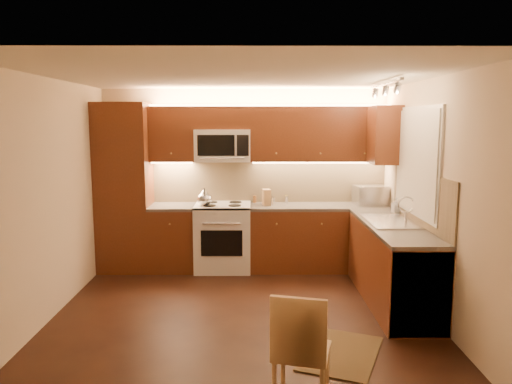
{
  "coord_description": "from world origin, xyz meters",
  "views": [
    {
      "loc": [
        0.11,
        -5.06,
        2.05
      ],
      "look_at": [
        0.15,
        0.55,
        1.25
      ],
      "focal_mm": 34.83,
      "sensor_mm": 36.0,
      "label": 1
    }
  ],
  "objects_px": {
    "sink": "(390,215)",
    "toaster_oven": "(370,195)",
    "stove": "(223,237)",
    "knife_block": "(267,197)",
    "kettle": "(204,197)",
    "dining_chair": "(302,348)",
    "microwave": "(223,145)",
    "soap_bottle": "(396,205)"
  },
  "relations": [
    {
      "from": "sink",
      "to": "toaster_oven",
      "type": "relative_size",
      "value": 1.97
    },
    {
      "from": "stove",
      "to": "knife_block",
      "type": "xyz_separation_m",
      "value": [
        0.6,
        0.05,
        0.55
      ]
    },
    {
      "from": "kettle",
      "to": "dining_chair",
      "type": "bearing_deg",
      "value": -82.96
    },
    {
      "from": "microwave",
      "to": "kettle",
      "type": "height_order",
      "value": "microwave"
    },
    {
      "from": "sink",
      "to": "kettle",
      "type": "distance_m",
      "value": 2.46
    },
    {
      "from": "kettle",
      "to": "soap_bottle",
      "type": "xyz_separation_m",
      "value": [
        2.47,
        -0.41,
        -0.05
      ]
    },
    {
      "from": "kettle",
      "to": "toaster_oven",
      "type": "bearing_deg",
      "value": -4.81
    },
    {
      "from": "kettle",
      "to": "knife_block",
      "type": "height_order",
      "value": "kettle"
    },
    {
      "from": "sink",
      "to": "kettle",
      "type": "bearing_deg",
      "value": 155.79
    },
    {
      "from": "knife_block",
      "to": "dining_chair",
      "type": "xyz_separation_m",
      "value": [
        0.16,
        -3.42,
        -0.57
      ]
    },
    {
      "from": "microwave",
      "to": "toaster_oven",
      "type": "distance_m",
      "value": 2.17
    },
    {
      "from": "knife_block",
      "to": "toaster_oven",
      "type": "bearing_deg",
      "value": -7.4
    },
    {
      "from": "dining_chair",
      "to": "stove",
      "type": "bearing_deg",
      "value": 117.03
    },
    {
      "from": "microwave",
      "to": "knife_block",
      "type": "xyz_separation_m",
      "value": [
        0.6,
        -0.09,
        -0.71
      ]
    },
    {
      "from": "stove",
      "to": "dining_chair",
      "type": "relative_size",
      "value": 1.05
    },
    {
      "from": "microwave",
      "to": "soap_bottle",
      "type": "xyz_separation_m",
      "value": [
        2.23,
        -0.66,
        -0.73
      ]
    },
    {
      "from": "stove",
      "to": "kettle",
      "type": "xyz_separation_m",
      "value": [
        -0.24,
        -0.12,
        0.58
      ]
    },
    {
      "from": "microwave",
      "to": "stove",
      "type": "bearing_deg",
      "value": -90.0
    },
    {
      "from": "sink",
      "to": "soap_bottle",
      "type": "relative_size",
      "value": 4.68
    },
    {
      "from": "microwave",
      "to": "soap_bottle",
      "type": "distance_m",
      "value": 2.44
    },
    {
      "from": "microwave",
      "to": "soap_bottle",
      "type": "bearing_deg",
      "value": -16.41
    },
    {
      "from": "toaster_oven",
      "to": "dining_chair",
      "type": "distance_m",
      "value": 3.75
    },
    {
      "from": "stove",
      "to": "sink",
      "type": "xyz_separation_m",
      "value": [
        2.0,
        -1.12,
        0.52
      ]
    },
    {
      "from": "stove",
      "to": "soap_bottle",
      "type": "distance_m",
      "value": 2.35
    },
    {
      "from": "sink",
      "to": "knife_block",
      "type": "bearing_deg",
      "value": 139.97
    },
    {
      "from": "microwave",
      "to": "sink",
      "type": "height_order",
      "value": "microwave"
    },
    {
      "from": "stove",
      "to": "kettle",
      "type": "distance_m",
      "value": 0.64
    },
    {
      "from": "stove",
      "to": "dining_chair",
      "type": "distance_m",
      "value": 3.46
    },
    {
      "from": "stove",
      "to": "microwave",
      "type": "relative_size",
      "value": 1.21
    },
    {
      "from": "kettle",
      "to": "microwave",
      "type": "bearing_deg",
      "value": 36.42
    },
    {
      "from": "sink",
      "to": "kettle",
      "type": "relative_size",
      "value": 3.55
    },
    {
      "from": "toaster_oven",
      "to": "soap_bottle",
      "type": "relative_size",
      "value": 2.38
    },
    {
      "from": "stove",
      "to": "toaster_oven",
      "type": "distance_m",
      "value": 2.13
    },
    {
      "from": "kettle",
      "to": "dining_chair",
      "type": "distance_m",
      "value": 3.46
    },
    {
      "from": "kettle",
      "to": "dining_chair",
      "type": "height_order",
      "value": "kettle"
    },
    {
      "from": "microwave",
      "to": "dining_chair",
      "type": "distance_m",
      "value": 3.81
    },
    {
      "from": "dining_chair",
      "to": "soap_bottle",
      "type": "bearing_deg",
      "value": 77.01
    },
    {
      "from": "stove",
      "to": "kettle",
      "type": "relative_size",
      "value": 3.8
    },
    {
      "from": "knife_block",
      "to": "microwave",
      "type": "bearing_deg",
      "value": 162.44
    },
    {
      "from": "kettle",
      "to": "toaster_oven",
      "type": "relative_size",
      "value": 0.55
    },
    {
      "from": "soap_bottle",
      "to": "sink",
      "type": "bearing_deg",
      "value": -128.57
    },
    {
      "from": "sink",
      "to": "knife_block",
      "type": "relative_size",
      "value": 3.93
    }
  ]
}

